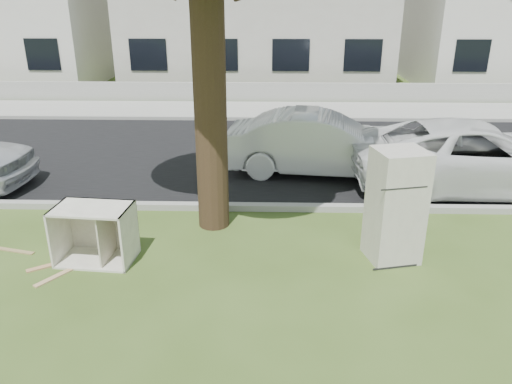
{
  "coord_description": "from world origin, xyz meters",
  "views": [
    {
      "loc": [
        0.56,
        -6.22,
        3.86
      ],
      "look_at": [
        0.38,
        0.6,
        1.11
      ],
      "focal_mm": 35.0,
      "sensor_mm": 36.0,
      "label": 1
    }
  ],
  "objects_px": {
    "car_center": "(321,144)",
    "car_right": "(477,156)",
    "fridge": "(396,206)",
    "cabinet": "(95,234)"
  },
  "relations": [
    {
      "from": "car_center",
      "to": "car_right",
      "type": "xyz_separation_m",
      "value": [
        3.11,
        -0.9,
        0.01
      ]
    },
    {
      "from": "fridge",
      "to": "car_right",
      "type": "distance_m",
      "value": 3.81
    },
    {
      "from": "fridge",
      "to": "car_center",
      "type": "distance_m",
      "value": 3.95
    },
    {
      "from": "car_right",
      "to": "cabinet",
      "type": "bearing_deg",
      "value": 115.27
    },
    {
      "from": "fridge",
      "to": "car_right",
      "type": "xyz_separation_m",
      "value": [
        2.37,
        2.98,
        -0.16
      ]
    },
    {
      "from": "fridge",
      "to": "cabinet",
      "type": "bearing_deg",
      "value": 169.45
    },
    {
      "from": "fridge",
      "to": "car_center",
      "type": "bearing_deg",
      "value": 87.81
    },
    {
      "from": "cabinet",
      "to": "fridge",
      "type": "bearing_deg",
      "value": 7.68
    },
    {
      "from": "cabinet",
      "to": "car_center",
      "type": "xyz_separation_m",
      "value": [
        3.8,
        4.08,
        0.26
      ]
    },
    {
      "from": "car_center",
      "to": "fridge",
      "type": "bearing_deg",
      "value": -162.51
    }
  ]
}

